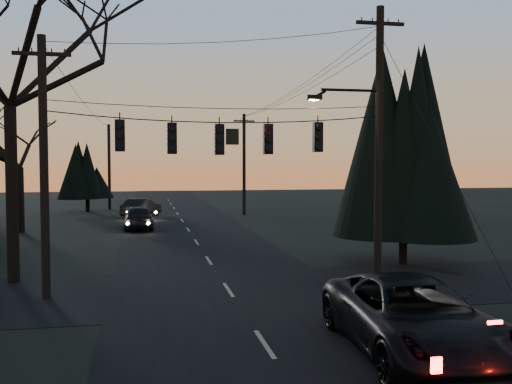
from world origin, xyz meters
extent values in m
cube|color=black|center=(0.00, 20.00, 0.01)|extent=(8.00, 120.00, 0.02)
cube|color=black|center=(0.00, 10.00, 0.01)|extent=(60.00, 7.00, 0.02)
cylinder|color=black|center=(-0.25, 10.00, 6.10)|extent=(11.50, 0.04, 0.04)
cylinder|color=black|center=(-7.61, 12.89, 3.24)|extent=(0.44, 0.44, 6.47)
cylinder|color=black|center=(8.27, 13.68, 0.80)|extent=(0.36, 0.36, 1.60)
cone|color=black|center=(8.27, 13.68, 4.88)|extent=(4.42, 4.42, 7.36)
cylinder|color=black|center=(-10.47, 28.67, 2.06)|extent=(0.44, 0.44, 4.13)
cylinder|color=black|center=(-7.78, 43.52, 0.80)|extent=(0.36, 0.36, 1.60)
cone|color=black|center=(-7.78, 43.52, 3.39)|extent=(3.76, 3.76, 4.38)
imported|color=black|center=(3.20, 2.61, 0.87)|extent=(3.16, 6.37, 1.74)
imported|color=black|center=(-3.20, 29.02, 0.80)|extent=(2.05, 4.76, 1.60)
imported|color=black|center=(-3.02, 37.35, 0.75)|extent=(3.35, 4.80, 1.50)
camera|label=1|loc=(-2.86, -9.36, 4.44)|focal=40.00mm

